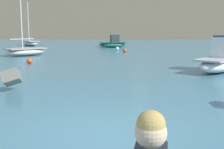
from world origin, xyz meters
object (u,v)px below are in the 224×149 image
at_px(boat_far_left, 26,51).
at_px(mooring_buoy_inner, 117,48).
at_px(boat_mid_left, 221,60).
at_px(mooring_buoy_outer, 30,61).
at_px(mooring_buoy_middle, 125,51).
at_px(boat_mid_right, 30,43).
at_px(boat_near_left, 113,43).

relative_size(boat_far_left, mooring_buoy_inner, 13.01).
height_order(boat_mid_left, mooring_buoy_inner, boat_mid_left).
height_order(boat_mid_left, mooring_buoy_outer, boat_mid_left).
bearing_deg(mooring_buoy_middle, boat_mid_right, 137.32).
bearing_deg(mooring_buoy_outer, boat_far_left, 108.79).
relative_size(mooring_buoy_middle, mooring_buoy_outer, 1.00).
relative_size(boat_near_left, mooring_buoy_inner, 9.78).
relative_size(boat_near_left, boat_far_left, 0.75).
bearing_deg(mooring_buoy_middle, mooring_buoy_inner, 102.34).
distance_m(boat_near_left, mooring_buoy_outer, 20.77).
bearing_deg(boat_far_left, boat_near_left, 55.80).
relative_size(boat_mid_left, boat_far_left, 0.87).
xyz_separation_m(boat_mid_right, mooring_buoy_outer, (6.72, -23.90, -0.25)).
height_order(boat_near_left, boat_mid_left, boat_mid_left).
bearing_deg(boat_far_left, boat_mid_left, -35.22).
height_order(boat_near_left, boat_mid_right, boat_mid_right).
bearing_deg(boat_mid_left, boat_near_left, 105.04).
relative_size(boat_mid_right, boat_far_left, 1.21).
bearing_deg(boat_mid_left, boat_mid_right, 125.13).
bearing_deg(boat_far_left, boat_mid_right, 104.48).
bearing_deg(mooring_buoy_inner, mooring_buoy_outer, -116.50).
bearing_deg(mooring_buoy_outer, mooring_buoy_middle, 53.69).
relative_size(boat_near_left, mooring_buoy_outer, 9.78).
bearing_deg(boat_mid_left, mooring_buoy_inner, 108.16).
height_order(boat_mid_left, boat_mid_right, boat_mid_right).
distance_m(boat_mid_right, mooring_buoy_inner, 16.90).
distance_m(mooring_buoy_middle, mooring_buoy_outer, 13.09).
distance_m(boat_near_left, mooring_buoy_inner, 5.72).
bearing_deg(boat_mid_right, mooring_buoy_middle, -42.68).
bearing_deg(boat_near_left, boat_far_left, -124.20).
bearing_deg(mooring_buoy_middle, boat_far_left, -159.22).
xyz_separation_m(mooring_buoy_inner, mooring_buoy_outer, (-6.99, -14.02, 0.00)).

